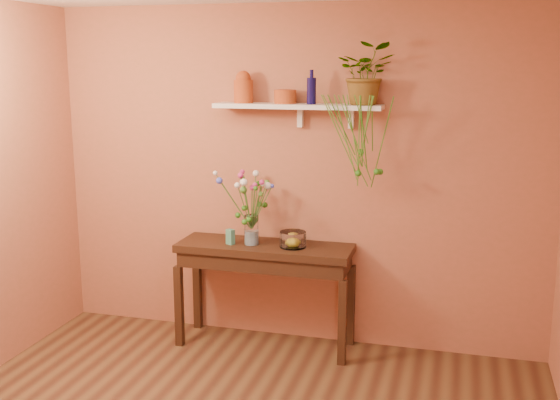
# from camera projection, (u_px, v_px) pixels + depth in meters

# --- Properties ---
(room) EXTENTS (4.04, 4.04, 2.70)m
(room) POSITION_uv_depth(u_px,v_px,m) (200.00, 239.00, 3.43)
(room) COLOR brown
(room) RESTS_ON ground
(sideboard) EXTENTS (1.39, 0.45, 0.84)m
(sideboard) POSITION_uv_depth(u_px,v_px,m) (265.00, 259.00, 5.27)
(sideboard) COLOR #311F13
(sideboard) RESTS_ON ground
(wall_shelf) EXTENTS (1.30, 0.24, 0.19)m
(wall_shelf) POSITION_uv_depth(u_px,v_px,m) (299.00, 107.00, 5.07)
(wall_shelf) COLOR white
(wall_shelf) RESTS_ON room
(terracotta_jug) EXTENTS (0.19, 0.19, 0.25)m
(terracotta_jug) POSITION_uv_depth(u_px,v_px,m) (243.00, 88.00, 5.16)
(terracotta_jug) COLOR #A1411C
(terracotta_jug) RESTS_ON wall_shelf
(terracotta_pot) EXTENTS (0.22, 0.22, 0.10)m
(terracotta_pot) POSITION_uv_depth(u_px,v_px,m) (285.00, 97.00, 5.11)
(terracotta_pot) COLOR #A1411C
(terracotta_pot) RESTS_ON wall_shelf
(blue_bottle) EXTENTS (0.08, 0.08, 0.26)m
(blue_bottle) POSITION_uv_depth(u_px,v_px,m) (311.00, 90.00, 4.99)
(blue_bottle) COLOR #0E0A3E
(blue_bottle) RESTS_ON wall_shelf
(spider_plant) EXTENTS (0.44, 0.39, 0.46)m
(spider_plant) POSITION_uv_depth(u_px,v_px,m) (367.00, 74.00, 4.91)
(spider_plant) COLOR #2C6C19
(spider_plant) RESTS_ON wall_shelf
(plant_fronds) EXTENTS (0.54, 0.30, 0.70)m
(plant_fronds) POSITION_uv_depth(u_px,v_px,m) (363.00, 149.00, 4.87)
(plant_fronds) COLOR #2C6C19
(plant_fronds) RESTS_ON wall_shelf
(glass_vase) EXTENTS (0.11, 0.11, 0.23)m
(glass_vase) POSITION_uv_depth(u_px,v_px,m) (251.00, 232.00, 5.23)
(glass_vase) COLOR white
(glass_vase) RESTS_ON sideboard
(bouquet) EXTENTS (0.46, 0.46, 0.46)m
(bouquet) POSITION_uv_depth(u_px,v_px,m) (250.00, 192.00, 5.15)
(bouquet) COLOR #386B28
(bouquet) RESTS_ON glass_vase
(glass_bowl) EXTENTS (0.20, 0.20, 0.12)m
(glass_bowl) POSITION_uv_depth(u_px,v_px,m) (293.00, 240.00, 5.16)
(glass_bowl) COLOR white
(glass_bowl) RESTS_ON sideboard
(lemon) EXTENTS (0.08, 0.08, 0.08)m
(lemon) POSITION_uv_depth(u_px,v_px,m) (293.00, 241.00, 5.16)
(lemon) COLOR yellow
(lemon) RESTS_ON glass_bowl
(carton) EXTENTS (0.07, 0.07, 0.12)m
(carton) POSITION_uv_depth(u_px,v_px,m) (230.00, 237.00, 5.24)
(carton) COLOR teal
(carton) RESTS_ON sideboard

